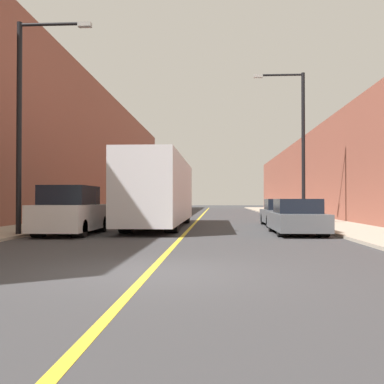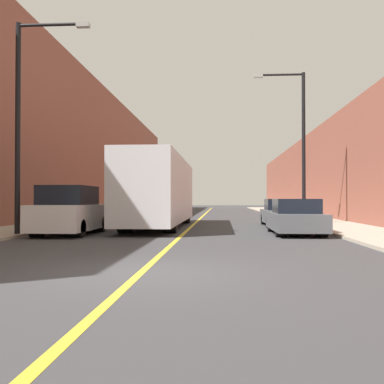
# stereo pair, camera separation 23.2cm
# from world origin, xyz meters

# --- Properties ---
(ground_plane) EXTENTS (200.00, 200.00, 0.00)m
(ground_plane) POSITION_xyz_m (0.00, 0.00, 0.00)
(ground_plane) COLOR #38383A
(sidewalk_left) EXTENTS (3.19, 72.00, 0.11)m
(sidewalk_left) POSITION_xyz_m (-7.47, 30.00, 0.06)
(sidewalk_left) COLOR #A89E8C
(sidewalk_left) RESTS_ON ground
(sidewalk_right) EXTENTS (3.19, 72.00, 0.11)m
(sidewalk_right) POSITION_xyz_m (7.47, 30.00, 0.06)
(sidewalk_right) COLOR #A89E8C
(sidewalk_right) RESTS_ON ground
(building_row_left) EXTENTS (4.00, 72.00, 11.74)m
(building_row_left) POSITION_xyz_m (-11.06, 30.00, 5.87)
(building_row_left) COLOR brown
(building_row_left) RESTS_ON ground
(building_row_right) EXTENTS (4.00, 72.00, 7.09)m
(building_row_right) POSITION_xyz_m (11.06, 30.00, 3.55)
(building_row_right) COLOR brown
(building_row_right) RESTS_ON ground
(road_center_line) EXTENTS (0.16, 72.00, 0.01)m
(road_center_line) POSITION_xyz_m (0.00, 30.00, 0.00)
(road_center_line) COLOR gold
(road_center_line) RESTS_ON ground
(bus) EXTENTS (2.47, 12.46, 3.44)m
(bus) POSITION_xyz_m (-1.54, 14.00, 1.85)
(bus) COLOR silver
(bus) RESTS_ON ground
(parked_suv_left) EXTENTS (2.00, 4.72, 1.96)m
(parked_suv_left) POSITION_xyz_m (-4.54, 9.14, 0.90)
(parked_suv_left) COLOR silver
(parked_suv_left) RESTS_ON ground
(car_right_near) EXTENTS (1.90, 4.50, 1.44)m
(car_right_near) POSITION_xyz_m (4.54, 9.77, 0.65)
(car_right_near) COLOR #51565B
(car_right_near) RESTS_ON ground
(car_right_mid) EXTENTS (1.78, 4.50, 1.44)m
(car_right_mid) POSITION_xyz_m (4.70, 15.49, 0.65)
(car_right_mid) COLOR #51565B
(car_right_mid) RESTS_ON ground
(street_lamp_left) EXTENTS (2.86, 0.24, 8.04)m
(street_lamp_left) POSITION_xyz_m (-5.92, 7.94, 4.71)
(street_lamp_left) COLOR black
(street_lamp_left) RESTS_ON sidewalk_left
(street_lamp_right) EXTENTS (2.86, 0.24, 8.43)m
(street_lamp_right) POSITION_xyz_m (5.93, 16.84, 4.91)
(street_lamp_right) COLOR black
(street_lamp_right) RESTS_ON sidewalk_right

